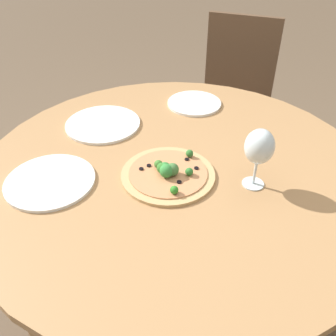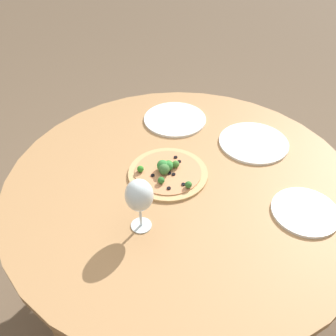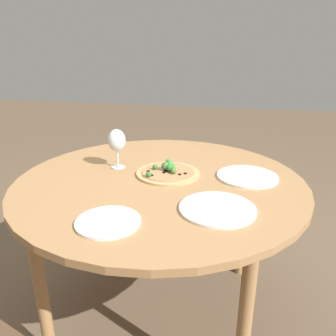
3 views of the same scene
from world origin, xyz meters
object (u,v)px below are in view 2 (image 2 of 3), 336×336
pizza (168,172)px  plate_near (175,119)px  plate_far (305,212)px  plate_side (254,143)px  wine_glass (139,196)px

pizza → plate_near: pizza is taller
plate_near → pizza: bearing=-84.4°
plate_far → plate_side: bearing=116.1°
plate_near → plate_far: 0.68m
wine_glass → plate_far: (0.50, 0.15, -0.13)m
pizza → wine_glass: 0.28m
plate_far → plate_near: bearing=138.1°
pizza → wine_glass: wine_glass is taller
wine_glass → pizza: bearing=82.0°
wine_glass → plate_far: bearing=16.7°
plate_near → plate_side: same height
wine_glass → plate_near: (0.00, 0.60, -0.13)m
pizza → wine_glass: (-0.04, -0.25, 0.12)m
plate_side → plate_far: bearing=-63.9°
plate_near → plate_far: bearing=-41.9°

